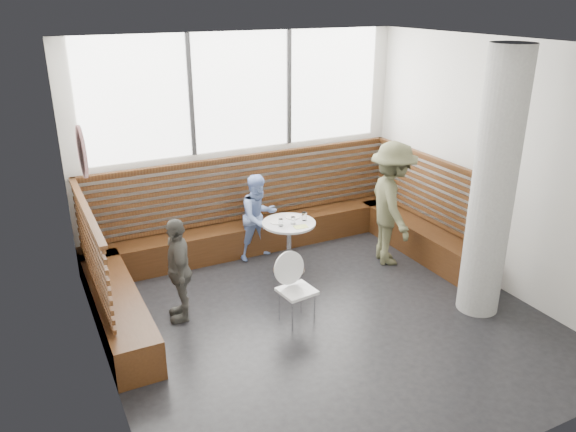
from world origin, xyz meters
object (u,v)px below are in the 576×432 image
cafe_table (289,237)px  child_back (259,217)px  concrete_column (493,187)px  adult_man (392,204)px  child_left (179,269)px  cafe_chair (294,282)px

cafe_table → child_back: 0.66m
concrete_column → adult_man: (-0.21, 1.59, -0.70)m
child_left → child_back: bearing=137.4°
cafe_table → cafe_chair: size_ratio=0.88×
cafe_table → child_left: bearing=-164.2°
concrete_column → child_left: bearing=156.7°
cafe_table → adult_man: 1.54m
child_back → cafe_chair: bearing=-113.0°
child_back → child_left: child_left is taller
adult_man → child_left: bearing=111.3°
concrete_column → child_left: size_ratio=2.48×
cafe_table → adult_man: size_ratio=0.42×
adult_man → child_left: (-3.16, -0.14, -0.25)m
child_back → child_left: 1.88m
cafe_chair → adult_man: bearing=15.2°
cafe_table → concrete_column: bearing=-49.2°
concrete_column → child_back: (-1.85, 2.56, -0.96)m
adult_man → child_back: (-1.64, 0.97, -0.25)m
cafe_table → adult_man: bearing=-13.1°
concrete_column → child_back: 3.30m
child_back → child_left: bearing=-156.5°
concrete_column → child_back: concrete_column is taller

